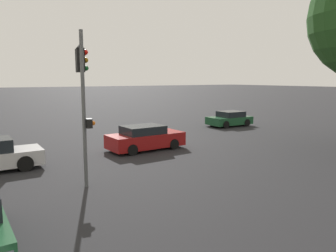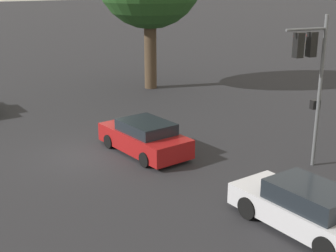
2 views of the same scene
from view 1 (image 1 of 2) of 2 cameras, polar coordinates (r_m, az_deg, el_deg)
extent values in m
plane|color=black|center=(21.55, -4.14, -2.74)|extent=(300.00, 300.00, 0.00)
cylinder|color=#515456|center=(12.54, -14.47, 2.60)|extent=(0.14, 0.14, 5.85)
cylinder|color=#515456|center=(13.40, -15.17, 13.31)|extent=(0.49, 1.71, 0.10)
cube|color=black|center=(13.08, -14.99, 11.03)|extent=(0.36, 0.36, 0.90)
sphere|color=red|center=(13.11, -14.19, 12.37)|extent=(0.20, 0.20, 0.20)
sphere|color=#99660F|center=(13.09, -14.14, 11.06)|extent=(0.20, 0.20, 0.20)
sphere|color=#0F511E|center=(13.08, -14.10, 9.75)|extent=(0.20, 0.20, 0.20)
cube|color=black|center=(13.65, -15.18, 10.90)|extent=(0.36, 0.36, 0.90)
sphere|color=red|center=(13.69, -14.41, 12.18)|extent=(0.20, 0.20, 0.20)
sphere|color=#99660F|center=(13.67, -14.37, 10.92)|extent=(0.20, 0.20, 0.20)
sphere|color=#0F511E|center=(13.66, -14.32, 9.67)|extent=(0.20, 0.20, 0.20)
cube|color=black|center=(12.61, -13.57, 0.47)|extent=(0.29, 0.39, 0.35)
sphere|color=orange|center=(12.62, -12.94, 0.50)|extent=(0.18, 0.18, 0.18)
cube|color=#194728|center=(29.00, 10.62, 0.97)|extent=(3.88, 2.06, 0.65)
cube|color=black|center=(29.04, 10.88, 2.09)|extent=(2.04, 1.77, 0.47)
cylinder|color=black|center=(27.57, 10.02, 0.23)|extent=(0.63, 0.24, 0.63)
cylinder|color=black|center=(28.97, 7.65, 0.67)|extent=(0.63, 0.24, 0.63)
cylinder|color=black|center=(29.16, 13.55, 0.56)|extent=(0.63, 0.24, 0.63)
cylinder|color=black|center=(30.49, 11.15, 0.96)|extent=(0.63, 0.24, 0.63)
cylinder|color=black|center=(17.63, -24.47, -4.79)|extent=(0.70, 0.22, 0.70)
cylinder|color=black|center=(16.00, -23.61, -6.01)|extent=(0.70, 0.22, 0.70)
cube|color=maroon|center=(19.13, -3.90, -2.44)|extent=(4.49, 2.05, 0.78)
cube|color=black|center=(18.94, -4.38, -0.64)|extent=(2.36, 1.75, 0.46)
cylinder|color=black|center=(20.63, -1.87, -2.36)|extent=(0.61, 0.24, 0.61)
cylinder|color=black|center=(19.18, 1.01, -3.17)|extent=(0.61, 0.24, 0.61)
cylinder|color=black|center=(19.33, -8.75, -3.18)|extent=(0.61, 0.24, 0.61)
cylinder|color=black|center=(17.76, -6.25, -4.15)|extent=(0.61, 0.24, 0.61)
camera|label=2|loc=(27.63, -47.81, 11.68)|focal=50.00mm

